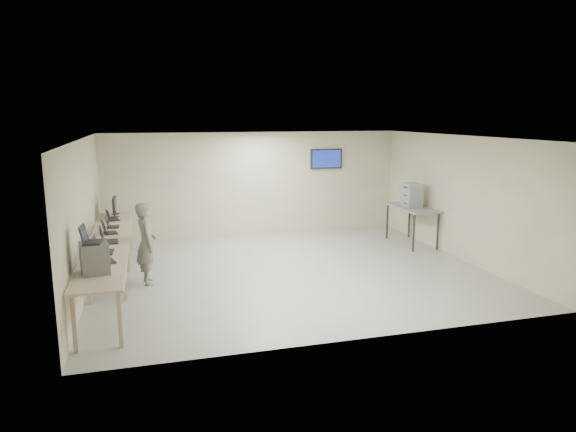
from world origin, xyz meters
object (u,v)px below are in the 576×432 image
object	(u,v)px
workbench	(109,244)
equipment_box	(95,258)
soldier	(146,243)
side_table	(412,210)

from	to	relation	value
workbench	equipment_box	bearing A→B (deg)	-91.73
equipment_box	soldier	size ratio (longest dim) A/B	0.29
soldier	workbench	bearing A→B (deg)	80.73
equipment_box	soldier	bearing A→B (deg)	59.92
soldier	side_table	world-z (taller)	soldier
side_table	equipment_box	bearing A→B (deg)	-154.25
workbench	equipment_box	xyz separation A→B (m)	(-0.06, -2.07, 0.31)
workbench	equipment_box	world-z (taller)	equipment_box
workbench	soldier	distance (m)	0.68
equipment_box	soldier	xyz separation A→B (m)	(0.74, 2.06, -0.33)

